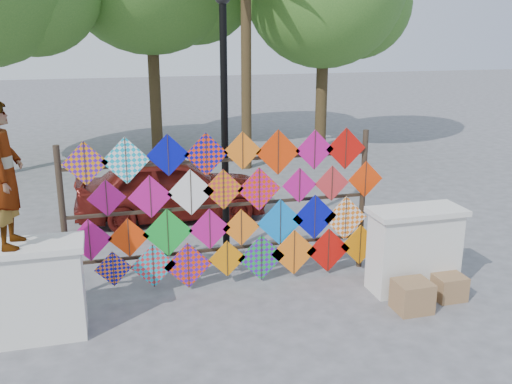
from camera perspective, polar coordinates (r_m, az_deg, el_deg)
The scene contains 9 objects.
ground at distance 8.37m, azimuth -2.03°, elevation -11.16°, with size 80.00×80.00×0.00m, color gray.
parapet_left at distance 7.80m, azimuth -21.67°, elevation -9.19°, with size 1.40×0.65×1.28m.
parapet_right at distance 8.88m, azimuth 15.53°, elevation -5.51°, with size 1.40×0.65×1.28m.
kite_rack at distance 8.59m, azimuth -2.35°, elevation -1.78°, with size 4.92×0.24×2.40m.
vendor_woman at distance 7.33m, azimuth -23.86°, elevation 1.58°, with size 0.65×0.42×1.77m, color #99999E.
sedan at distance 11.88m, azimuth -8.38°, elevation 0.48°, with size 1.57×3.90×1.33m, color #5E1510.
lamppost at distance 9.52m, azimuth -3.20°, elevation 9.21°, with size 0.28×0.28×4.46m.
cardboard_box_near at distance 8.40m, azimuth 15.35°, elevation -10.01°, with size 0.49×0.44×0.44m, color #926A46.
cardboard_box_far at distance 8.91m, azimuth 18.69°, elevation -8.97°, with size 0.44×0.40×0.37m, color #926A46.
Camera 1 is at (-1.67, -7.25, 3.84)m, focal length 40.00 mm.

